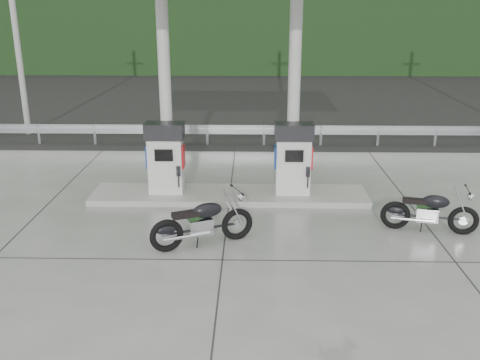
{
  "coord_description": "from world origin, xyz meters",
  "views": [
    {
      "loc": [
        0.54,
        -10.35,
        4.76
      ],
      "look_at": [
        0.3,
        1.0,
        1.0
      ],
      "focal_mm": 40.0,
      "sensor_mm": 36.0,
      "label": 1
    }
  ],
  "objects_px": {
    "gas_pump_right": "(293,159)",
    "motorcycle_left": "(203,223)",
    "gas_pump_left": "(166,158)",
    "motorcycle_right": "(430,212)"
  },
  "relations": [
    {
      "from": "motorcycle_left",
      "to": "motorcycle_right",
      "type": "height_order",
      "value": "motorcycle_left"
    },
    {
      "from": "gas_pump_right",
      "to": "motorcycle_left",
      "type": "distance_m",
      "value": 3.52
    },
    {
      "from": "gas_pump_right",
      "to": "motorcycle_left",
      "type": "xyz_separation_m",
      "value": [
        -2.04,
        -2.82,
        -0.56
      ]
    },
    {
      "from": "gas_pump_left",
      "to": "gas_pump_right",
      "type": "xyz_separation_m",
      "value": [
        3.2,
        0.0,
        0.0
      ]
    },
    {
      "from": "gas_pump_left",
      "to": "motorcycle_right",
      "type": "height_order",
      "value": "gas_pump_left"
    },
    {
      "from": "gas_pump_left",
      "to": "motorcycle_left",
      "type": "relative_size",
      "value": 0.87
    },
    {
      "from": "gas_pump_right",
      "to": "motorcycle_right",
      "type": "distance_m",
      "value": 3.52
    },
    {
      "from": "gas_pump_left",
      "to": "gas_pump_right",
      "type": "relative_size",
      "value": 1.0
    },
    {
      "from": "gas_pump_left",
      "to": "motorcycle_left",
      "type": "xyz_separation_m",
      "value": [
        1.16,
        -2.82,
        -0.56
      ]
    },
    {
      "from": "motorcycle_left",
      "to": "gas_pump_right",
      "type": "bearing_deg",
      "value": 30.31
    }
  ]
}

